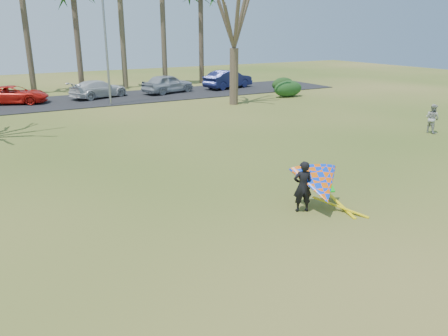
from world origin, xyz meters
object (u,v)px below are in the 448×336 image
car_5 (228,79)px  kite_flyer (318,185)px  streetlight (108,41)px  car_4 (168,84)px  car_3 (99,89)px  pedestrian_a (432,119)px  bare_tree_right (234,9)px  car_2 (14,95)px

car_5 → kite_flyer: bearing=139.0°
streetlight → car_4: size_ratio=1.73×
streetlight → car_3: size_ratio=1.70×
kite_flyer → streetlight: bearing=89.7°
pedestrian_a → car_4: bearing=19.0°
pedestrian_a → streetlight: bearing=37.2°
bare_tree_right → car_4: (-2.03, 7.53, -5.72)m
bare_tree_right → car_5: bearing=62.4°
car_5 → kite_flyer: kite_flyer is taller
car_3 → car_4: car_4 is taller
car_4 → kite_flyer: bearing=150.1°
streetlight → pedestrian_a: streetlight is taller
car_5 → pedestrian_a: bearing=164.8°
car_3 → car_5: size_ratio=0.96×
car_3 → kite_flyer: size_ratio=1.97×
bare_tree_right → car_3: bearing=135.2°
bare_tree_right → pedestrian_a: size_ratio=6.00×
streetlight → car_2: size_ratio=1.71×
streetlight → kite_flyer: streetlight is taller
car_3 → bare_tree_right: bearing=-154.8°
streetlight → bare_tree_right: bearing=-27.0°
streetlight → car_2: (-6.10, 3.93, -3.76)m
car_5 → streetlight: bearing=91.1°
bare_tree_right → streetlight: (-7.84, 4.00, -2.10)m
car_4 → car_5: car_5 is taller
car_3 → pedestrian_a: size_ratio=3.07×
car_2 → car_3: (6.11, -0.15, 0.04)m
bare_tree_right → car_2: size_ratio=1.98×
car_5 → pedestrian_a: 20.81m
car_2 → car_5: 17.95m
bare_tree_right → streetlight: 9.05m
car_4 → pedestrian_a: 21.64m
bare_tree_right → kite_flyer: (-7.97, -18.16, -5.72)m
car_3 → car_4: 5.81m
car_3 → pedestrian_a: pedestrian_a is taller
car_2 → kite_flyer: size_ratio=1.95×
bare_tree_right → car_5: size_ratio=1.87×
car_4 → pedestrian_a: (6.39, -20.67, -0.08)m
car_4 → car_5: bearing=-105.6°
car_4 → kite_flyer: (-5.94, -25.69, -0.00)m
kite_flyer → pedestrian_a: bearing=22.1°
car_2 → car_4: bearing=-69.8°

